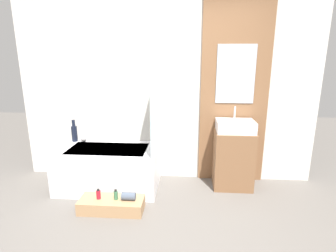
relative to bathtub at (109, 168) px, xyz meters
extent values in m
plane|color=#605B56|center=(0.75, -1.15, -0.28)|extent=(12.00, 12.00, 0.00)
cube|color=silver|center=(0.75, 0.43, 1.02)|extent=(4.20, 0.06, 2.60)
cube|color=brown|center=(1.70, 0.38, 1.02)|extent=(0.92, 0.03, 2.60)
cube|color=#ADBCCC|center=(1.70, 0.36, 1.25)|extent=(0.51, 0.01, 0.78)
cube|color=white|center=(0.00, 0.00, 0.00)|extent=(1.34, 0.76, 0.56)
cube|color=silver|center=(0.00, 0.00, 0.27)|extent=(1.05, 0.53, 0.01)
cube|color=silver|center=(0.64, -0.09, 0.85)|extent=(0.01, 0.55, 1.14)
cube|color=#A87F56|center=(0.20, -0.59, -0.21)|extent=(0.75, 0.30, 0.15)
cube|color=brown|center=(1.70, 0.15, 0.11)|extent=(0.52, 0.42, 0.79)
cube|color=white|center=(1.70, 0.15, 0.59)|extent=(0.49, 0.36, 0.15)
cylinder|color=silver|center=(1.70, 0.25, 0.75)|extent=(0.02, 0.02, 0.17)
cylinder|color=black|center=(-0.58, 0.29, 0.39)|extent=(0.08, 0.08, 0.22)
cylinder|color=black|center=(-0.58, 0.29, 0.55)|extent=(0.04, 0.04, 0.10)
sphere|color=white|center=(-0.44, 0.28, 0.33)|extent=(0.10, 0.10, 0.10)
cylinder|color=#B21928|center=(0.05, -0.59, -0.08)|extent=(0.05, 0.05, 0.10)
cylinder|color=black|center=(0.05, -0.59, -0.02)|extent=(0.03, 0.03, 0.02)
cylinder|color=#38704C|center=(0.25, -0.59, -0.08)|extent=(0.05, 0.05, 0.10)
cylinder|color=black|center=(0.25, -0.59, -0.02)|extent=(0.03, 0.03, 0.02)
cylinder|color=#4C5666|center=(0.40, -0.59, -0.09)|extent=(0.16, 0.09, 0.09)
camera|label=1|loc=(1.06, -3.27, 1.45)|focal=28.00mm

